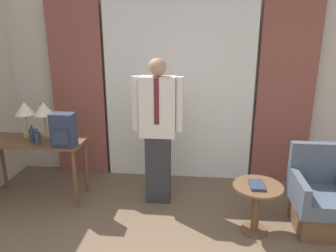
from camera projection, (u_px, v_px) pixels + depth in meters
name	position (u px, v px, depth m)	size (l,w,h in m)	color
wall_back	(179.00, 85.00, 4.65)	(10.00, 0.06, 2.70)	beige
curtain_sheer_center	(179.00, 91.00, 4.55)	(2.05, 0.06, 2.58)	white
curtain_drape_left	(78.00, 89.00, 4.68)	(0.75, 0.06, 2.58)	brown
curtain_drape_right	(285.00, 93.00, 4.41)	(0.75, 0.06, 2.58)	brown
desk	(34.00, 149.00, 4.11)	(1.28, 0.52, 0.79)	brown
table_lamp_left	(25.00, 110.00, 4.09)	(0.24, 0.24, 0.46)	tan
table_lamp_right	(44.00, 110.00, 4.07)	(0.24, 0.24, 0.46)	tan
bottle_near_edge	(32.00, 135.00, 3.97)	(0.07, 0.07, 0.21)	#2D3851
bottle_by_lamp	(37.00, 138.00, 3.90)	(0.07, 0.07, 0.20)	#2D3851
backpack	(63.00, 130.00, 3.82)	(0.27, 0.20, 0.40)	#2D384C
person	(158.00, 127.00, 3.92)	(0.61, 0.21, 1.81)	#2D2D33
armchair	(319.00, 200.00, 3.56)	(0.58, 0.65, 0.92)	brown
side_table	(257.00, 201.00, 3.48)	(0.52, 0.52, 0.56)	brown
book	(257.00, 185.00, 3.40)	(0.14, 0.23, 0.03)	#2D334C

